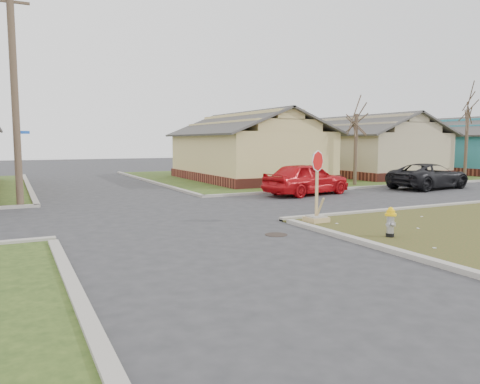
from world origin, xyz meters
name	(u,v)px	position (x,y,z in m)	size (l,w,h in m)	color
ground	(197,239)	(0.00, 0.00, 0.00)	(120.00, 120.00, 0.00)	#2C2C2F
verge_far_right	(369,173)	(22.00, 18.00, 0.03)	(37.00, 19.00, 0.05)	#293F16
curbs	(149,213)	(0.00, 5.00, 0.00)	(80.00, 40.00, 0.12)	#9C978D
manhole	(276,235)	(2.20, -0.50, 0.01)	(0.64, 0.64, 0.01)	black
side_house_yellow	(247,148)	(10.00, 16.50, 2.19)	(7.60, 11.60, 4.70)	maroon
side_house_tan	(363,147)	(20.00, 16.50, 2.19)	(7.60, 11.60, 4.70)	maroon
side_house_teal	(453,146)	(30.00, 16.50, 2.19)	(7.60, 11.60, 4.70)	maroon
utility_pole	(14,90)	(-4.20, 8.90, 4.66)	(1.80, 0.28, 9.00)	#48392A
tree_mid_right	(356,150)	(14.00, 10.20, 2.15)	(0.22, 0.22, 4.20)	#48392A
tree_far_right	(466,144)	(24.00, 10.50, 2.43)	(0.22, 0.22, 4.76)	#48392A
fire_hydrant	(390,220)	(4.73, -2.31, 0.50)	(0.31, 0.31, 0.82)	black
stop_sign	(316,206)	(4.34, 0.56, 0.55)	(0.66, 0.64, 2.32)	tan
red_sedan	(307,179)	(8.63, 7.42, 0.80)	(1.89, 4.70, 1.60)	red
dark_pickup	(429,176)	(16.49, 6.91, 0.71)	(2.34, 5.08, 1.41)	black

